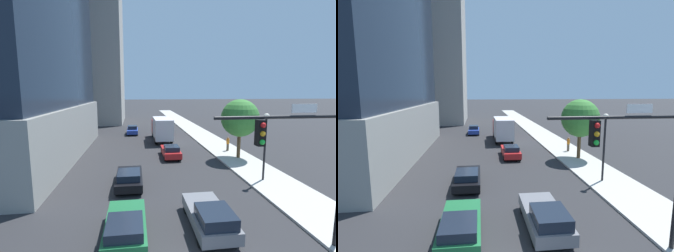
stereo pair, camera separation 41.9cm
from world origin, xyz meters
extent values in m
cube|color=#B2AFA8|center=(8.92, 20.00, 0.07)|extent=(4.05, 120.00, 0.15)
cube|color=#9E9B93|center=(-11.23, 50.36, 16.89)|extent=(13.70, 15.43, 33.78)
cube|color=red|center=(-7.12, 45.73, 21.81)|extent=(0.90, 0.90, 43.62)
cylinder|color=black|center=(4.37, 2.11, 6.05)|extent=(5.84, 0.14, 0.14)
cube|color=black|center=(3.40, 2.11, 5.42)|extent=(0.32, 0.36, 1.05)
sphere|color=red|center=(3.40, 1.92, 5.76)|extent=(0.22, 0.22, 0.22)
sphere|color=orange|center=(3.40, 1.92, 5.42)|extent=(0.22, 0.22, 0.22)
sphere|color=green|center=(3.40, 1.92, 5.08)|extent=(0.22, 0.22, 0.22)
cube|color=white|center=(5.25, 2.11, 6.40)|extent=(1.10, 0.04, 0.36)
cylinder|color=black|center=(8.33, 10.22, 2.58)|extent=(0.16, 0.16, 4.86)
sphere|color=silver|center=(8.33, 10.22, 5.19)|extent=(0.44, 0.44, 0.44)
cylinder|color=brown|center=(9.09, 16.61, 1.52)|extent=(0.36, 0.36, 2.73)
sphere|color=#387F33|center=(9.09, 16.61, 4.34)|extent=(3.88, 3.88, 3.88)
cube|color=black|center=(-2.14, 10.78, 0.56)|extent=(1.92, 4.43, 0.56)
cube|color=#19212D|center=(-2.14, 10.11, 1.07)|extent=(1.61, 2.00, 0.47)
cylinder|color=black|center=(-2.98, 12.29, 0.33)|extent=(0.22, 0.66, 0.66)
cylinder|color=black|center=(-1.29, 12.29, 0.33)|extent=(0.22, 0.66, 0.66)
cylinder|color=black|center=(-2.98, 9.28, 0.33)|extent=(0.22, 0.66, 0.66)
cylinder|color=black|center=(-1.29, 9.28, 0.33)|extent=(0.22, 0.66, 0.66)
cube|color=slate|center=(2.11, 4.59, 0.61)|extent=(1.94, 4.54, 0.60)
cube|color=#19212D|center=(2.11, 3.47, 1.19)|extent=(1.63, 2.01, 0.56)
cylinder|color=black|center=(1.26, 6.13, 0.35)|extent=(0.22, 0.71, 0.71)
cylinder|color=black|center=(2.97, 6.13, 0.35)|extent=(0.22, 0.71, 0.71)
cylinder|color=black|center=(1.26, 3.04, 0.35)|extent=(0.22, 0.71, 0.71)
cylinder|color=black|center=(2.97, 3.04, 0.35)|extent=(0.22, 0.71, 0.71)
cube|color=#233D9E|center=(-2.14, 32.89, 0.57)|extent=(1.74, 4.05, 0.61)
cube|color=#19212D|center=(-2.14, 32.91, 1.15)|extent=(1.46, 1.80, 0.55)
cylinder|color=black|center=(-2.90, 34.27, 0.32)|extent=(0.22, 0.63, 0.63)
cylinder|color=black|center=(-1.37, 34.27, 0.32)|extent=(0.22, 0.63, 0.63)
cylinder|color=black|center=(-2.90, 31.51, 0.32)|extent=(0.22, 0.63, 0.63)
cylinder|color=black|center=(-1.37, 31.51, 0.32)|extent=(0.22, 0.63, 0.63)
cube|color=#1E6638|center=(-2.14, 4.13, 0.61)|extent=(1.91, 4.29, 0.68)
cube|color=#19212D|center=(-2.14, 3.15, 1.18)|extent=(1.61, 1.96, 0.45)
cylinder|color=black|center=(-2.98, 5.59, 0.32)|extent=(0.22, 0.64, 0.64)
cylinder|color=black|center=(-1.29, 5.59, 0.32)|extent=(0.22, 0.64, 0.64)
cylinder|color=black|center=(-2.98, 2.67, 0.32)|extent=(0.22, 0.64, 0.64)
cylinder|color=black|center=(-1.29, 2.67, 0.32)|extent=(0.22, 0.64, 0.64)
cube|color=red|center=(2.11, 18.25, 0.58)|extent=(1.76, 4.32, 0.61)
cube|color=#19212D|center=(2.11, 17.59, 1.13)|extent=(1.48, 1.86, 0.49)
cylinder|color=black|center=(1.34, 19.72, 0.33)|extent=(0.22, 0.66, 0.66)
cylinder|color=black|center=(2.89, 19.72, 0.33)|extent=(0.22, 0.66, 0.66)
cylinder|color=black|center=(1.34, 16.78, 0.33)|extent=(0.22, 0.66, 0.66)
cylinder|color=black|center=(2.89, 16.78, 0.33)|extent=(0.22, 0.66, 0.66)
cube|color=#B21E1E|center=(2.11, 30.13, 1.62)|extent=(2.39, 2.20, 2.07)
cube|color=silver|center=(2.11, 26.12, 1.97)|extent=(2.39, 5.51, 2.77)
cylinder|color=black|center=(1.06, 30.13, 0.48)|extent=(0.30, 0.97, 0.97)
cylinder|color=black|center=(3.16, 30.13, 0.48)|extent=(0.30, 0.97, 0.97)
cylinder|color=black|center=(1.06, 24.74, 0.48)|extent=(0.30, 0.97, 0.97)
cylinder|color=black|center=(3.16, 24.74, 0.48)|extent=(0.30, 0.97, 0.97)
cylinder|color=brown|center=(9.10, 19.60, 0.55)|extent=(0.28, 0.28, 0.80)
cylinder|color=orange|center=(9.10, 19.60, 1.26)|extent=(0.34, 0.34, 0.62)
sphere|color=#997051|center=(9.10, 19.60, 1.67)|extent=(0.22, 0.22, 0.22)
camera|label=1|loc=(-1.56, -6.83, 7.09)|focal=25.71mm
camera|label=2|loc=(-1.15, -6.88, 7.09)|focal=25.71mm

